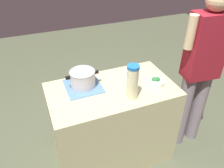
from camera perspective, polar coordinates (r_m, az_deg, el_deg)
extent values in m
plane|color=#4C523C|center=(2.69, 0.00, -16.68)|extent=(8.00, 8.00, 0.00)
cube|color=tan|center=(2.36, 0.00, -9.90)|extent=(1.17, 0.66, 0.88)
cube|color=#5178A1|center=(2.12, -7.20, -0.52)|extent=(0.32, 0.34, 0.01)
cylinder|color=#B7B7BC|center=(2.08, -7.36, 1.29)|extent=(0.23, 0.23, 0.15)
torus|color=#99999E|center=(2.04, -7.51, 3.07)|extent=(0.24, 0.24, 0.01)
cube|color=black|center=(2.04, -11.01, 1.52)|extent=(0.04, 0.02, 0.02)
cube|color=black|center=(2.09, -3.96, 3.00)|extent=(0.04, 0.02, 0.02)
cylinder|color=beige|center=(1.90, 5.14, 0.18)|extent=(0.10, 0.10, 0.29)
cylinder|color=blue|center=(1.82, 5.39, 4.29)|extent=(0.10, 0.10, 0.02)
ellipsoid|color=yellow|center=(1.87, 5.64, 1.79)|extent=(0.04, 0.04, 0.01)
cylinder|color=silver|center=(2.29, 4.80, 2.98)|extent=(0.11, 0.11, 0.05)
ellipsoid|color=#1F651D|center=(2.28, 4.94, 3.66)|extent=(0.05, 0.05, 0.05)
ellipsoid|color=#207B2F|center=(2.26, 4.40, 3.14)|extent=(0.04, 0.04, 0.04)
cylinder|color=silver|center=(2.16, 11.16, 0.36)|extent=(0.14, 0.14, 0.05)
ellipsoid|color=#287237|center=(2.14, 11.23, 1.10)|extent=(0.05, 0.05, 0.06)
ellipsoid|color=#307036|center=(2.14, 10.43, 1.13)|extent=(0.04, 0.04, 0.05)
cylinder|color=gray|center=(2.62, 17.31, -6.65)|extent=(0.14, 0.14, 0.88)
cylinder|color=gray|center=(2.73, 20.66, -5.49)|extent=(0.14, 0.14, 0.88)
cube|color=maroon|center=(2.29, 22.54, 8.69)|extent=(0.36, 0.24, 0.63)
cylinder|color=#CCB285|center=(2.09, 19.20, 12.15)|extent=(0.08, 0.08, 0.30)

